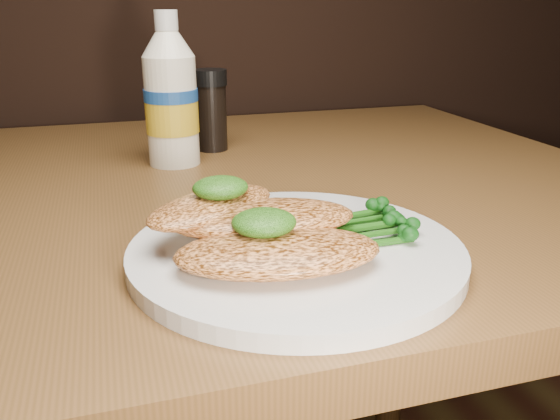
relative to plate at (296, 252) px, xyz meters
name	(u,v)px	position (x,y,z in m)	size (l,w,h in m)	color
plate	(296,252)	(0.00, 0.00, 0.00)	(0.28, 0.28, 0.01)	silver
chicken_front	(278,252)	(-0.03, -0.04, 0.02)	(0.16, 0.08, 0.03)	#F6964E
chicken_mid	(262,218)	(-0.03, 0.01, 0.03)	(0.16, 0.08, 0.02)	#F6964E
chicken_back	(212,206)	(-0.06, 0.04, 0.03)	(0.13, 0.07, 0.02)	#F6964E
pesto_front	(264,222)	(-0.03, -0.02, 0.04)	(0.05, 0.05, 0.02)	#103207
pesto_back	(220,188)	(-0.06, 0.04, 0.05)	(0.05, 0.04, 0.02)	#103207
broccolini_bundle	(347,224)	(0.05, 0.01, 0.02)	(0.13, 0.10, 0.02)	#1D5412
mayo_bottle	(170,90)	(-0.06, 0.34, 0.09)	(0.07, 0.07, 0.19)	white
pepper_grinder	(211,110)	(0.00, 0.40, 0.05)	(0.05, 0.05, 0.11)	black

